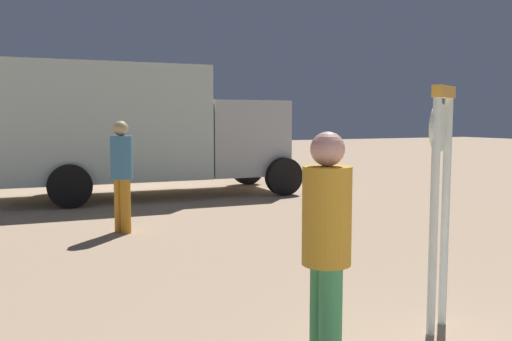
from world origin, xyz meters
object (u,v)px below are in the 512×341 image
(person_near_clock, at_px, (326,245))
(person_distant, at_px, (122,171))
(standing_clock, at_px, (440,183))
(box_truck_near, at_px, (133,127))

(person_near_clock, height_order, person_distant, person_distant)
(standing_clock, relative_size, person_distant, 1.17)
(person_near_clock, distance_m, person_distant, 5.70)
(standing_clock, xyz_separation_m, box_truck_near, (-0.50, 9.30, 0.34))
(standing_clock, xyz_separation_m, person_distant, (-1.62, 5.26, -0.28))
(standing_clock, bearing_deg, person_distant, 107.11)
(person_distant, bearing_deg, person_near_clock, -87.98)
(person_near_clock, distance_m, box_truck_near, 9.79)
(person_near_clock, bearing_deg, standing_clock, 16.90)
(standing_clock, height_order, person_distant, standing_clock)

